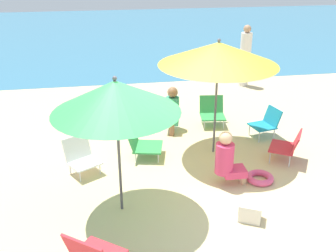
{
  "coord_description": "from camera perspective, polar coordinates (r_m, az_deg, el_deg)",
  "views": [
    {
      "loc": [
        -1.21,
        -4.93,
        3.48
      ],
      "look_at": [
        -0.16,
        1.23,
        0.7
      ],
      "focal_mm": 41.89,
      "sensor_mm": 36.0,
      "label": 1
    }
  ],
  "objects": [
    {
      "name": "person_c",
      "position": [
        8.22,
        0.64,
        2.56
      ],
      "size": [
        0.36,
        0.53,
        0.93
      ],
      "rotation": [
        0.0,
        0.0,
        4.48
      ],
      "color": "#389970",
      "rests_on": "ground_plane"
    },
    {
      "name": "ground_plane",
      "position": [
        6.15,
        3.47,
        -10.49
      ],
      "size": [
        40.0,
        40.0,
        0.0
      ],
      "primitive_type": "plane",
      "color": "#D3BC8C"
    },
    {
      "name": "sea_water",
      "position": [
        19.21,
        -6.06,
        13.41
      ],
      "size": [
        40.0,
        16.0,
        0.01
      ],
      "primitive_type": "cube",
      "color": "teal",
      "rests_on": "ground_plane"
    },
    {
      "name": "beach_chair_b",
      "position": [
        8.62,
        6.43,
        2.18
      ],
      "size": [
        0.58,
        0.61,
        0.6
      ],
      "rotation": [
        0.0,
        0.0,
        -1.69
      ],
      "color": "#33934C",
      "rests_on": "ground_plane"
    },
    {
      "name": "beach_chair_f",
      "position": [
        7.2,
        -3.74,
        -2.62
      ],
      "size": [
        0.7,
        0.66,
        0.52
      ],
      "rotation": [
        0.0,
        0.0,
        -0.22
      ],
      "color": "#33934C",
      "rests_on": "ground_plane"
    },
    {
      "name": "person_a",
      "position": [
        11.22,
        11.17,
        10.03
      ],
      "size": [
        0.31,
        0.31,
        1.7
      ],
      "rotation": [
        0.0,
        0.0,
        3.91
      ],
      "color": "silver",
      "rests_on": "ground_plane"
    },
    {
      "name": "beach_chair_c",
      "position": [
        8.2,
        14.17,
        0.58
      ],
      "size": [
        0.6,
        0.55,
        0.6
      ],
      "rotation": [
        0.0,
        0.0,
        -2.93
      ],
      "color": "teal",
      "rests_on": "ground_plane"
    },
    {
      "name": "swim_ring",
      "position": [
        6.72,
        13.22,
        -7.36
      ],
      "size": [
        0.46,
        0.46,
        0.11
      ],
      "primitive_type": "torus",
      "color": "#E54C7F",
      "rests_on": "ground_plane"
    },
    {
      "name": "umbrella_green",
      "position": [
        5.15,
        -7.62,
        4.26
      ],
      "size": [
        1.73,
        1.73,
        2.04
      ],
      "color": "#4C4C51",
      "rests_on": "ground_plane"
    },
    {
      "name": "beach_chair_a",
      "position": [
        6.85,
        -12.57,
        -4.27
      ],
      "size": [
        0.68,
        0.7,
        0.61
      ],
      "rotation": [
        0.0,
        0.0,
        -1.04
      ],
      "color": "white",
      "rests_on": "ground_plane"
    },
    {
      "name": "beach_chair_e",
      "position": [
        7.33,
        17.07,
        -2.67
      ],
      "size": [
        0.71,
        0.72,
        0.58
      ],
      "rotation": [
        0.0,
        0.0,
        2.58
      ],
      "color": "red",
      "rests_on": "ground_plane"
    },
    {
      "name": "person_b",
      "position": [
        6.31,
        8.63,
        -4.79
      ],
      "size": [
        0.55,
        0.31,
        0.95
      ],
      "rotation": [
        0.0,
        0.0,
        6.25
      ],
      "color": "#DB3866",
      "rests_on": "ground_plane"
    },
    {
      "name": "beach_bag",
      "position": [
        5.76,
        11.88,
        -12.11
      ],
      "size": [
        0.38,
        0.35,
        0.26
      ],
      "primitive_type": "cube",
      "rotation": [
        0.0,
        0.0,
        5.8
      ],
      "color": "silver",
      "rests_on": "ground_plane"
    },
    {
      "name": "umbrella_yellow",
      "position": [
        6.86,
        7.34,
        10.41
      ],
      "size": [
        2.09,
        2.09,
        2.15
      ],
      "color": "#4C4C51",
      "rests_on": "ground_plane"
    }
  ]
}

